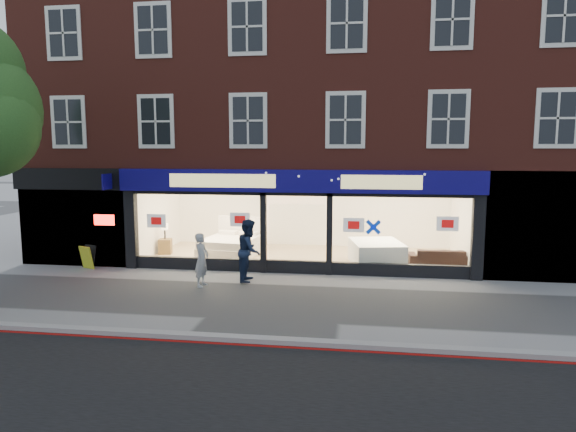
% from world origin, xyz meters
% --- Properties ---
extents(ground, '(120.00, 120.00, 0.00)m').
position_xyz_m(ground, '(0.00, 0.00, 0.00)').
color(ground, gray).
rests_on(ground, ground).
extents(kerb_line, '(60.00, 0.10, 0.01)m').
position_xyz_m(kerb_line, '(0.00, -3.10, 0.01)').
color(kerb_line, '#8C0A07').
rests_on(kerb_line, ground).
extents(kerb_stone, '(60.00, 0.25, 0.12)m').
position_xyz_m(kerb_stone, '(0.00, -2.90, 0.06)').
color(kerb_stone, gray).
rests_on(kerb_stone, ground).
extents(showroom_floor, '(11.00, 4.50, 0.10)m').
position_xyz_m(showroom_floor, '(0.00, 5.25, 0.05)').
color(showroom_floor, tan).
rests_on(showroom_floor, ground).
extents(building, '(19.00, 8.26, 10.30)m').
position_xyz_m(building, '(-0.02, 6.93, 6.67)').
color(building, maroon).
rests_on(building, ground).
extents(display_bed, '(2.17, 2.50, 1.28)m').
position_xyz_m(display_bed, '(-2.63, 5.12, 0.46)').
color(display_bed, white).
rests_on(display_bed, showroom_floor).
extents(bedside_table, '(0.53, 0.53, 0.55)m').
position_xyz_m(bedside_table, '(-5.10, 4.92, 0.38)').
color(bedside_table, brown).
rests_on(bedside_table, showroom_floor).
extents(mattress_stack, '(1.93, 2.26, 0.78)m').
position_xyz_m(mattress_stack, '(2.54, 4.20, 0.49)').
color(mattress_stack, white).
rests_on(mattress_stack, showroom_floor).
extents(sofa, '(2.02, 0.85, 0.58)m').
position_xyz_m(sofa, '(4.60, 4.30, 0.39)').
color(sofa, black).
rests_on(sofa, showroom_floor).
extents(a_board, '(0.59, 0.48, 0.77)m').
position_xyz_m(a_board, '(-6.90, 2.70, 0.39)').
color(a_board, gold).
rests_on(a_board, ground).
extents(pedestrian_grey, '(0.44, 0.61, 1.55)m').
position_xyz_m(pedestrian_grey, '(-2.49, 1.13, 0.77)').
color(pedestrian_grey, '#ACB0B4').
rests_on(pedestrian_grey, ground).
extents(pedestrian_blue, '(0.73, 0.92, 1.86)m').
position_xyz_m(pedestrian_blue, '(-1.26, 1.91, 0.93)').
color(pedestrian_blue, '#16223E').
rests_on(pedestrian_blue, ground).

